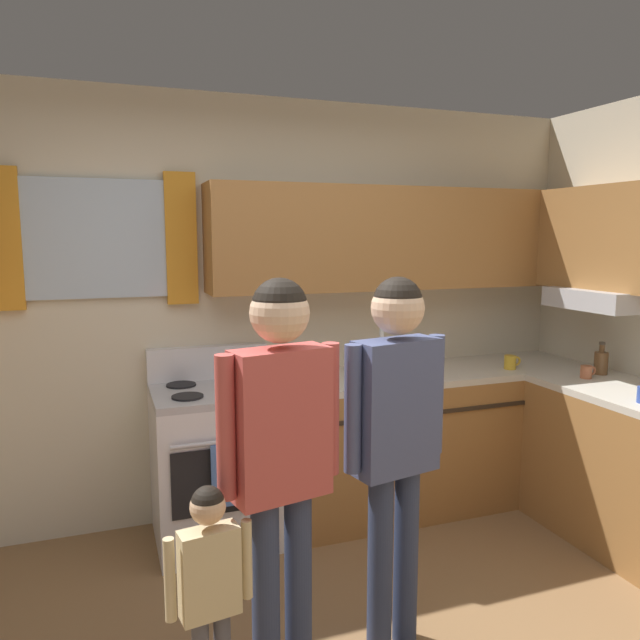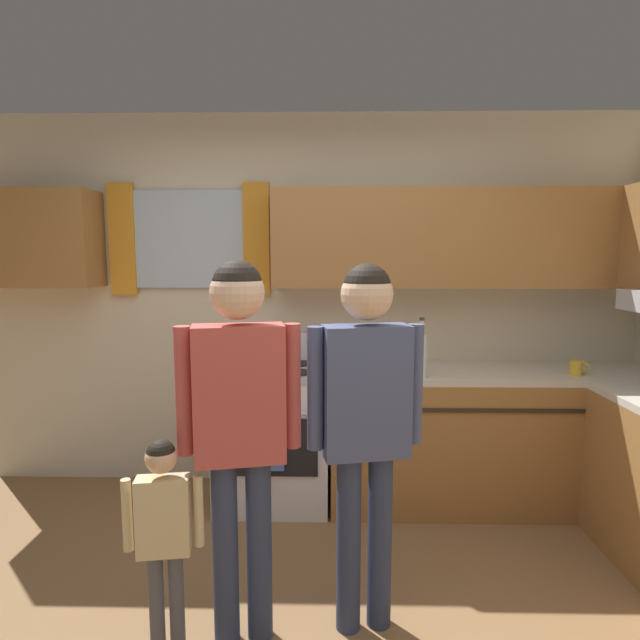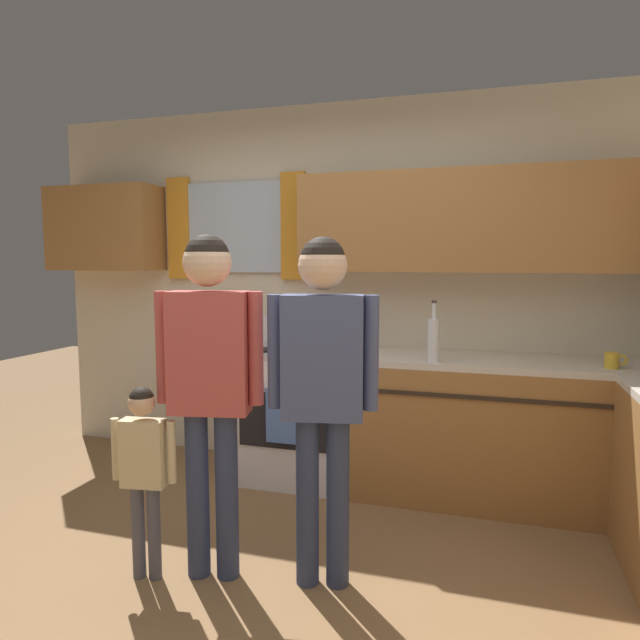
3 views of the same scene
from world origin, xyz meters
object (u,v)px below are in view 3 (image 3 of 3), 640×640
object	(u,v)px
stove_oven	(299,410)
small_child	(144,460)
adult_holding_child	(209,365)
bottle_tall_clear	(433,338)
mug_mustard_yellow	(613,360)
adult_in_plaid	(323,370)

from	to	relation	value
stove_oven	small_child	size ratio (longest dim) A/B	1.19
stove_oven	adult_holding_child	bearing A→B (deg)	-89.62
stove_oven	bottle_tall_clear	xyz separation A→B (m)	(0.92, -0.24, 0.57)
adult_holding_child	small_child	size ratio (longest dim) A/B	1.75
small_child	stove_oven	bearing A→B (deg)	78.50
mug_mustard_yellow	adult_in_plaid	size ratio (longest dim) A/B	0.07
bottle_tall_clear	adult_holding_child	distance (m)	1.39
adult_in_plaid	adult_holding_child	bearing A→B (deg)	-170.55
adult_in_plaid	small_child	distance (m)	0.94
bottle_tall_clear	adult_in_plaid	xyz separation A→B (m)	(-0.40, -0.96, -0.03)
mug_mustard_yellow	adult_in_plaid	world-z (taller)	adult_in_plaid
bottle_tall_clear	stove_oven	bearing A→B (deg)	165.45
bottle_tall_clear	adult_in_plaid	size ratio (longest dim) A/B	0.23
mug_mustard_yellow	stove_oven	bearing A→B (deg)	175.46
stove_oven	small_child	xyz separation A→B (m)	(-0.28, -1.39, 0.11)
stove_oven	bottle_tall_clear	distance (m)	1.11
bottle_tall_clear	small_child	xyz separation A→B (m)	(-1.21, -1.15, -0.46)
bottle_tall_clear	adult_holding_child	world-z (taller)	adult_holding_child
small_child	adult_holding_child	bearing A→B (deg)	20.40
bottle_tall_clear	mug_mustard_yellow	xyz separation A→B (m)	(0.98, 0.09, -0.10)
mug_mustard_yellow	adult_holding_child	distance (m)	2.21
adult_in_plaid	mug_mustard_yellow	bearing A→B (deg)	37.31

